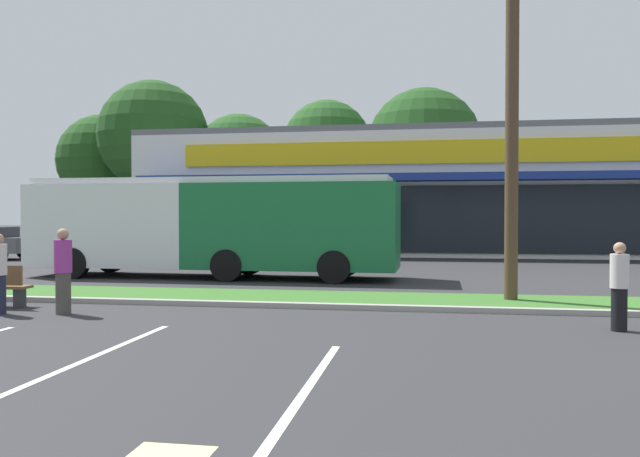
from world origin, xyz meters
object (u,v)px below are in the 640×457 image
at_px(city_bus, 212,224).
at_px(pedestrian_near_bench, 619,286).
at_px(car_0, 267,246).
at_px(car_2, 107,244).
at_px(utility_pole, 507,38).
at_px(pedestrian_mid, 63,271).

xyz_separation_m(city_bus, pedestrian_near_bench, (10.32, -8.08, -0.98)).
bearing_deg(car_0, car_2, 1.73).
bearing_deg(city_bus, utility_pole, 151.49).
relative_size(city_bus, pedestrian_mid, 6.93).
relative_size(city_bus, car_0, 2.93).
bearing_deg(pedestrian_near_bench, pedestrian_mid, -15.21).
height_order(utility_pole, car_2, utility_pole).
bearing_deg(city_bus, car_0, -91.09).
bearing_deg(utility_pole, car_2, 144.93).
distance_m(city_bus, car_2, 9.32).
bearing_deg(car_0, city_bus, 87.88).
xyz_separation_m(utility_pole, pedestrian_mid, (-9.17, -2.99, -5.19)).
distance_m(car_2, pedestrian_near_bench, 22.37).
relative_size(utility_pole, city_bus, 0.93).
distance_m(utility_pole, car_0, 15.09).
height_order(city_bus, pedestrian_mid, city_bus).
height_order(utility_pole, pedestrian_mid, utility_pole).
height_order(utility_pole, car_0, utility_pole).
xyz_separation_m(car_0, car_2, (-7.22, -0.22, 0.02)).
xyz_separation_m(utility_pole, pedestrian_near_bench, (1.58, -3.13, -5.29)).
relative_size(car_2, pedestrian_mid, 2.57).
distance_m(utility_pole, pedestrian_near_bench, 6.35).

